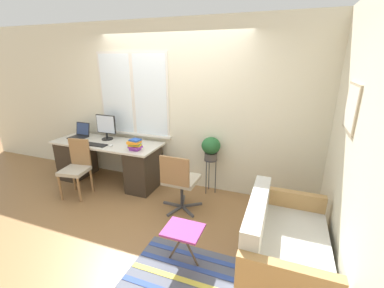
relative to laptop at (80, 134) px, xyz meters
name	(u,v)px	position (x,y,z in m)	size (l,w,h in m)	color
ground_plane	(154,202)	(1.74, -0.43, -0.80)	(14.00, 14.00, 0.00)	olive
wall_back_with_window	(171,107)	(1.71, 0.34, 0.56)	(9.00, 0.12, 2.70)	beige
wall_right_with_picture	(346,133)	(4.13, -0.43, 0.55)	(0.08, 9.00, 2.70)	beige
desk	(108,161)	(0.65, -0.08, -0.40)	(1.91, 0.70, 0.74)	beige
laptop	(80,134)	(0.00, 0.00, 0.00)	(0.30, 0.29, 0.25)	black
monitor	(106,127)	(0.56, 0.07, 0.18)	(0.38, 0.20, 0.44)	black
keyboard	(95,145)	(0.57, -0.27, -0.05)	(0.43, 0.13, 0.02)	black
mouse	(111,146)	(0.88, -0.25, -0.04)	(0.04, 0.07, 0.04)	silver
book_stack	(135,144)	(1.33, -0.24, 0.04)	(0.22, 0.19, 0.18)	purple
desk_chair_wooden	(76,166)	(0.47, -0.63, -0.32)	(0.44, 0.45, 0.90)	olive
office_chair_swivel	(180,180)	(2.20, -0.49, -0.31)	(0.57, 0.60, 0.89)	#47474C
couch_loveseat	(282,250)	(3.62, -1.21, -0.50)	(0.77, 1.29, 0.81)	beige
plant_stand	(211,164)	(2.45, 0.18, -0.30)	(0.21, 0.21, 0.59)	#333338
potted_plant	(211,147)	(2.45, 0.18, -0.01)	(0.30, 0.30, 0.36)	#514C47
floor_rug_striped	(185,273)	(2.71, -1.55, -0.79)	(1.15, 0.81, 0.01)	#565B6B
folding_stool	(183,232)	(2.63, -1.41, -0.41)	(0.40, 0.34, 0.43)	#93337A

